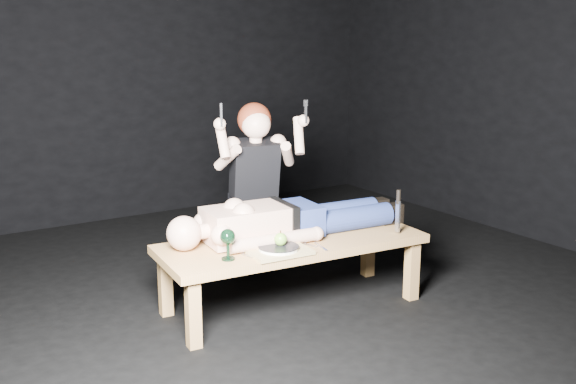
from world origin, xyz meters
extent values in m
plane|color=black|center=(0.00, 0.00, 0.00)|extent=(5.00, 5.00, 0.00)
plane|color=black|center=(0.00, 2.50, 1.50)|extent=(5.00, 0.00, 5.00)
cube|color=#A7754B|center=(-0.05, -0.21, 0.23)|extent=(1.74, 0.78, 0.45)
cube|color=tan|center=(-0.26, -0.39, 0.46)|extent=(0.38, 0.29, 0.02)
cylinder|color=white|center=(-0.26, -0.39, 0.48)|extent=(0.26, 0.26, 0.02)
sphere|color=#64A12A|center=(-0.24, -0.38, 0.53)|extent=(0.08, 0.08, 0.08)
cube|color=#B2B2B7|center=(-0.44, -0.39, 0.45)|extent=(0.06, 0.18, 0.01)
cube|color=#B2B2B7|center=(0.01, -0.43, 0.45)|extent=(0.05, 0.18, 0.01)
cube|color=#B2B2B7|center=(-0.04, -0.34, 0.45)|extent=(0.06, 0.18, 0.01)
camera|label=1|loc=(-2.24, -3.56, 1.70)|focal=41.35mm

